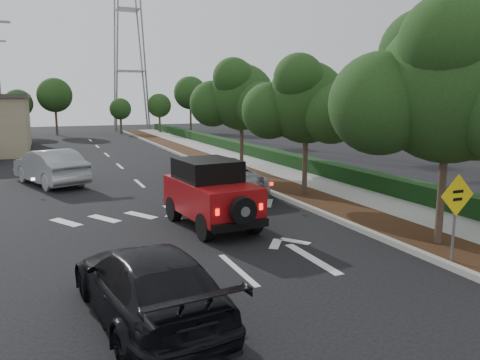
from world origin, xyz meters
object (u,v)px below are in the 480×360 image
speed_hump_sign (456,206)px  red_jeep (209,192)px  black_suv_oncoming (148,284)px  silver_suv_ahead (225,177)px

speed_hump_sign → red_jeep: bearing=126.6°
black_suv_oncoming → red_jeep: bearing=-125.4°
silver_suv_ahead → speed_hump_sign: size_ratio=2.52×
red_jeep → silver_suv_ahead: (2.13, 4.09, -0.31)m
silver_suv_ahead → red_jeep: bearing=-111.8°
red_jeep → black_suv_oncoming: size_ratio=0.89×
red_jeep → silver_suv_ahead: bearing=56.9°
silver_suv_ahead → black_suv_oncoming: size_ratio=1.13×
red_jeep → speed_hump_sign: 7.04m
red_jeep → speed_hump_sign: speed_hump_sign is taller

